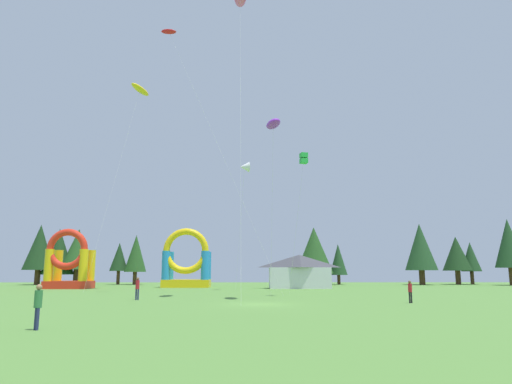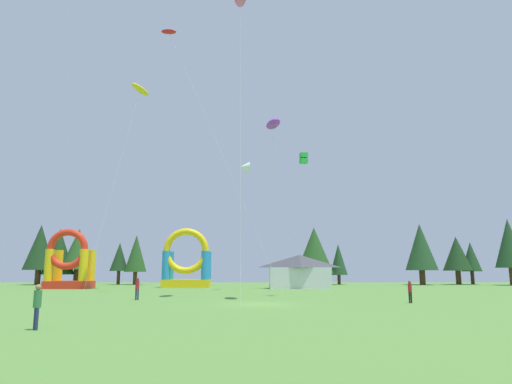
# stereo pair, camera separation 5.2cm
# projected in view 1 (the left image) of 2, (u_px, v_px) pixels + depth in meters

# --- Properties ---
(ground_plane) EXTENTS (120.00, 120.00, 0.00)m
(ground_plane) POSITION_uv_depth(u_px,v_px,m) (259.00, 304.00, 30.57)
(ground_plane) COLOR #548438
(kite_green_box) EXTENTS (1.44, 5.27, 12.78)m
(kite_green_box) POSITION_uv_depth(u_px,v_px,m) (304.00, 159.00, 41.71)
(kite_green_box) COLOR green
(kite_green_box) RESTS_ON ground_plane
(kite_purple_parafoil) EXTENTS (1.44, 4.04, 14.72)m
(kite_purple_parafoil) POSITION_uv_depth(u_px,v_px,m) (273.00, 124.00, 37.75)
(kite_purple_parafoil) COLOR purple
(kite_purple_parafoil) RESTS_ON ground_plane
(kite_red_parafoil) EXTENTS (12.90, 4.46, 28.25)m
(kite_red_parafoil) POSITION_uv_depth(u_px,v_px,m) (169.00, 33.00, 49.76)
(kite_red_parafoil) COLOR red
(kite_red_parafoil) RESTS_ON ground_plane
(kite_yellow_parafoil) EXTENTS (4.26, 9.04, 25.50)m
(kite_yellow_parafoil) POSITION_uv_depth(u_px,v_px,m) (140.00, 90.00, 58.12)
(kite_yellow_parafoil) COLOR yellow
(kite_yellow_parafoil) RESTS_ON ground_plane
(kite_white_delta) EXTENTS (1.80, 5.67, 15.04)m
(kite_white_delta) POSITION_uv_depth(u_px,v_px,m) (245.00, 167.00, 54.68)
(kite_white_delta) COLOR white
(kite_white_delta) RESTS_ON ground_plane
(person_far_side) EXTENTS (0.33, 0.33, 1.54)m
(person_far_side) POSITION_uv_depth(u_px,v_px,m) (410.00, 290.00, 31.91)
(person_far_side) COLOR black
(person_far_side) RESTS_ON ground_plane
(person_left_edge) EXTENTS (0.41, 0.41, 1.70)m
(person_left_edge) POSITION_uv_depth(u_px,v_px,m) (38.00, 303.00, 17.45)
(person_left_edge) COLOR navy
(person_left_edge) RESTS_ON ground_plane
(person_midfield) EXTENTS (0.33, 0.33, 1.71)m
(person_midfield) POSITION_uv_depth(u_px,v_px,m) (137.00, 287.00, 35.33)
(person_midfield) COLOR navy
(person_midfield) RESTS_ON ground_plane
(inflatable_red_slide) EXTENTS (6.35, 3.96, 7.91)m
(inflatable_red_slide) POSITION_uv_depth(u_px,v_px,m) (186.00, 265.00, 62.26)
(inflatable_red_slide) COLOR yellow
(inflatable_red_slide) RESTS_ON ground_plane
(inflatable_yellow_castle) EXTENTS (5.34, 3.83, 7.45)m
(inflatable_yellow_castle) POSITION_uv_depth(u_px,v_px,m) (69.00, 266.00, 57.93)
(inflatable_yellow_castle) COLOR red
(inflatable_yellow_castle) RESTS_ON ground_plane
(festival_tent) EXTENTS (7.66, 3.35, 4.25)m
(festival_tent) POSITION_uv_depth(u_px,v_px,m) (299.00, 271.00, 58.75)
(festival_tent) COLOR silver
(festival_tent) RESTS_ON ground_plane
(tree_row_0) EXTENTS (4.88, 4.88, 9.71)m
(tree_row_0) POSITION_uv_depth(u_px,v_px,m) (40.00, 247.00, 74.85)
(tree_row_0) COLOR #4C331E
(tree_row_0) RESTS_ON ground_plane
(tree_row_1) EXTENTS (5.26, 5.26, 9.15)m
(tree_row_1) POSITION_uv_depth(u_px,v_px,m) (59.00, 252.00, 76.10)
(tree_row_1) COLOR #4C331E
(tree_row_1) RESTS_ON ground_plane
(tree_row_2) EXTENTS (5.37, 5.37, 9.16)m
(tree_row_2) POSITION_uv_depth(u_px,v_px,m) (78.00, 249.00, 76.52)
(tree_row_2) COLOR #4C331E
(tree_row_2) RESTS_ON ground_plane
(tree_row_3) EXTENTS (2.99, 2.99, 6.82)m
(tree_row_3) POSITION_uv_depth(u_px,v_px,m) (119.00, 257.00, 76.06)
(tree_row_3) COLOR #4C331E
(tree_row_3) RESTS_ON ground_plane
(tree_row_4) EXTENTS (3.58, 3.58, 8.09)m
(tree_row_4) POSITION_uv_depth(u_px,v_px,m) (136.00, 254.00, 75.82)
(tree_row_4) COLOR #4C331E
(tree_row_4) RESTS_ON ground_plane
(tree_row_5) EXTENTS (4.03, 4.03, 7.53)m
(tree_row_5) POSITION_uv_depth(u_px,v_px,m) (313.00, 255.00, 74.30)
(tree_row_5) COLOR #4C331E
(tree_row_5) RESTS_ON ground_plane
(tree_row_6) EXTENTS (6.01, 6.01, 9.18)m
(tree_row_6) POSITION_uv_depth(u_px,v_px,m) (314.00, 250.00, 73.86)
(tree_row_6) COLOR #4C331E
(tree_row_6) RESTS_ON ground_plane
(tree_row_7) EXTENTS (2.90, 2.90, 6.62)m
(tree_row_7) POSITION_uv_depth(u_px,v_px,m) (338.00, 260.00, 76.21)
(tree_row_7) COLOR #4C331E
(tree_row_7) RESTS_ON ground_plane
(tree_row_8) EXTENTS (5.10, 5.10, 9.85)m
(tree_row_8) POSITION_uv_depth(u_px,v_px,m) (420.00, 247.00, 74.79)
(tree_row_8) COLOR #4C331E
(tree_row_8) RESTS_ON ground_plane
(tree_row_9) EXTENTS (4.64, 4.64, 7.87)m
(tree_row_9) POSITION_uv_depth(u_px,v_px,m) (456.00, 254.00, 76.42)
(tree_row_9) COLOR #4C331E
(tree_row_9) RESTS_ON ground_plane
(tree_row_10) EXTENTS (3.21, 3.21, 6.98)m
(tree_row_10) POSITION_uv_depth(u_px,v_px,m) (471.00, 257.00, 76.79)
(tree_row_10) COLOR #4C331E
(tree_row_10) RESTS_ON ground_plane
(tree_row_11) EXTENTS (4.55, 4.55, 10.36)m
(tree_row_11) POSITION_uv_depth(u_px,v_px,m) (509.00, 243.00, 72.22)
(tree_row_11) COLOR #4C331E
(tree_row_11) RESTS_ON ground_plane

